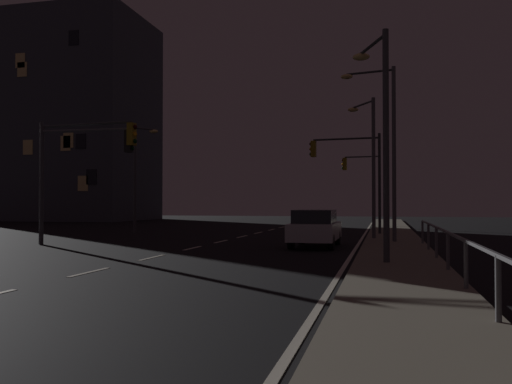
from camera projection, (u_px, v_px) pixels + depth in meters
The scene contains 15 objects.
ground_plane at pixel (197, 247), 22.73m from camera, with size 112.00×112.00×0.00m, color black.
sidewalk_right at pixel (396, 249), 20.87m from camera, with size 2.62×77.00×0.14m, color gray.
lane_markings_center at pixel (221, 241), 26.13m from camera, with size 0.14×50.00×0.01m.
lane_edge_line at pixel (360, 242), 26.10m from camera, with size 0.14×53.00×0.01m.
car at pixel (315, 228), 22.86m from camera, with size 1.84×4.41×1.57m.
traffic_light_near_right at pixel (349, 163), 31.32m from camera, with size 4.12×0.60×5.68m.
traffic_light_overhead_east at pixel (81, 155), 23.80m from camera, with size 5.03×0.79×5.54m.
traffic_light_mid_right at pixel (363, 176), 41.65m from camera, with size 2.94×0.55×5.53m.
traffic_light_mid_left at pixel (82, 160), 23.60m from camera, with size 4.43×0.38×5.27m.
street_lamp_median at pixel (385, 136), 24.55m from camera, with size 2.48×0.71×7.87m.
street_lamp_mid_block at pixel (369, 153), 27.09m from camera, with size 1.45×2.09×6.91m.
street_lamp_corner at pixel (380, 121), 16.19m from camera, with size 1.15×2.21×6.77m.
street_lamp_across_street at pixel (139, 168), 33.19m from camera, with size 1.08×1.40×6.60m.
barrier_fence at pixel (456, 245), 12.38m from camera, with size 0.09×22.14×0.98m.
building_distant at pixel (67, 121), 60.99m from camera, with size 17.77×12.42×22.31m.
Camera 1 is at (7.65, -4.09, 1.84)m, focal length 38.16 mm.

